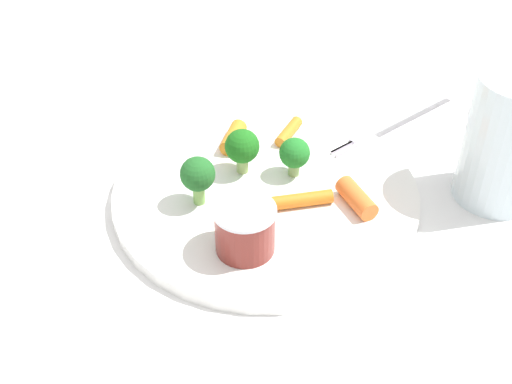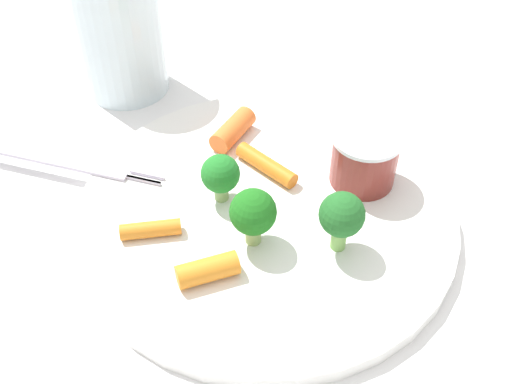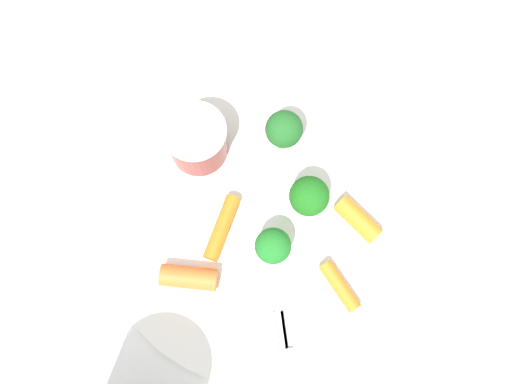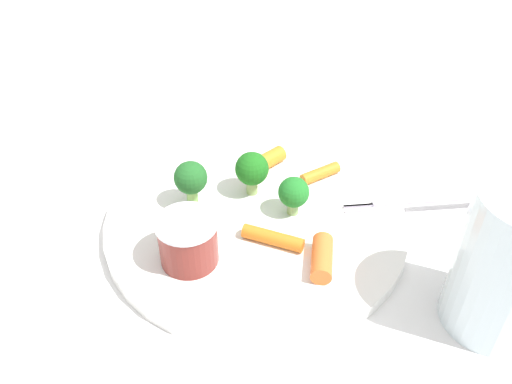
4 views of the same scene
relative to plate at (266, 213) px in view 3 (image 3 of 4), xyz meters
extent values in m
plane|color=white|center=(0.00, 0.00, -0.01)|extent=(2.40, 2.40, 0.00)
cylinder|color=white|center=(0.00, 0.00, 0.00)|extent=(0.28, 0.28, 0.01)
cylinder|color=maroon|center=(-0.06, -0.05, 0.03)|extent=(0.05, 0.05, 0.04)
cylinder|color=silver|center=(-0.06, -0.05, 0.05)|extent=(0.05, 0.05, 0.00)
cylinder|color=#86A867|center=(0.03, 0.00, 0.01)|extent=(0.01, 0.01, 0.01)
sphere|color=#217828|center=(0.03, 0.00, 0.03)|extent=(0.03, 0.03, 0.03)
cylinder|color=#91AE65|center=(0.00, 0.03, 0.01)|extent=(0.01, 0.01, 0.02)
sphere|color=#1D6A1B|center=(0.00, 0.03, 0.03)|extent=(0.03, 0.03, 0.03)
cylinder|color=#81B95B|center=(-0.06, 0.02, 0.02)|extent=(0.01, 0.01, 0.02)
sphere|color=#226327|center=(-0.06, 0.02, 0.04)|extent=(0.03, 0.03, 0.03)
cylinder|color=orange|center=(0.01, -0.04, 0.01)|extent=(0.05, 0.04, 0.01)
cylinder|color=orange|center=(0.02, 0.07, 0.01)|extent=(0.04, 0.04, 0.02)
cylinder|color=orange|center=(0.07, 0.05, 0.01)|extent=(0.04, 0.03, 0.01)
cylinder|color=orange|center=(0.05, -0.07, 0.01)|extent=(0.03, 0.05, 0.02)
cube|color=#BDB4C9|center=(0.10, -0.01, 0.01)|extent=(0.03, 0.00, 0.00)
cube|color=#BDB4C9|center=(0.10, 0.00, 0.01)|extent=(0.03, 0.00, 0.00)
cube|color=#BDB4C9|center=(0.10, 0.00, 0.01)|extent=(0.03, 0.00, 0.00)
cube|color=#BDB4C9|center=(0.10, 0.00, 0.01)|extent=(0.03, 0.00, 0.00)
camera|label=1|loc=(-0.32, -0.37, 0.41)|focal=49.36mm
camera|label=2|loc=(-0.08, 0.31, 0.33)|focal=44.05mm
camera|label=3|loc=(0.10, -0.02, 0.42)|focal=35.95mm
camera|label=4|loc=(-0.04, -0.38, 0.35)|focal=38.81mm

